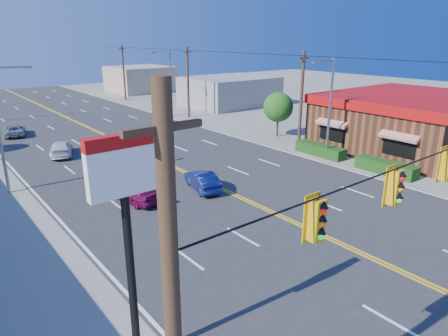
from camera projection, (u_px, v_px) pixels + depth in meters
ground at (437, 289)px, 15.84m from camera, size 160.00×160.00×0.00m
road at (172, 167)px, 30.70m from camera, size 20.00×120.00×0.06m
kfc at (409, 121)px, 35.77m from camera, size 16.30×12.40×4.70m
pizza_hut_sign at (125, 208)px, 10.69m from camera, size 1.90×0.30×6.85m
streetlight_se at (329, 104)px, 31.21m from camera, size 2.55×0.25×8.00m
streetlight_ne at (169, 80)px, 49.05m from camera, size 2.55×0.25×8.00m
streetlight_sw at (1, 123)px, 24.41m from camera, size 2.55×0.25×8.00m
utility_pole_near at (301, 100)px, 35.11m from camera, size 0.28×0.28×8.40m
utility_pole_mid at (188, 83)px, 48.50m from camera, size 0.28×0.28×8.40m
utility_pole_far at (124, 73)px, 61.88m from camera, size 0.28×0.28×8.40m
tree_kfc_rear at (278, 107)px, 39.25m from camera, size 2.94×2.94×4.41m
bld_east_mid at (230, 91)px, 57.95m from camera, size 12.00×10.00×4.00m
bld_east_far at (140, 79)px, 72.47m from camera, size 10.00×10.00×4.40m
car_magenta at (134, 191)px, 24.04m from camera, size 2.33×4.18×1.35m
car_blue at (202, 181)px, 25.90m from camera, size 2.16×3.89×1.22m
car_white at (61, 149)px, 33.32m from camera, size 2.97×4.43×1.19m
car_silver at (15, 131)px, 39.99m from camera, size 2.71×4.31×1.11m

